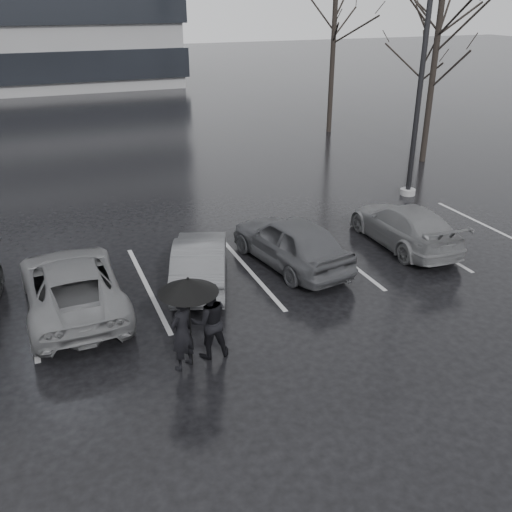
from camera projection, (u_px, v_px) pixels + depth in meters
The scene contains 13 objects.
ground at pixel (263, 316), 13.38m from camera, with size 160.00×160.00×0.00m, color black.
car_main at pixel (291, 241), 15.68m from camera, with size 1.67×4.14×1.41m, color black.
car_west_a at pixel (200, 261), 14.71m from camera, with size 1.31×3.77×1.24m, color #2F2F32.
car_west_b at pixel (72, 285), 13.43m from camera, with size 2.15×4.67×1.30m, color #48484B.
car_east at pixel (404, 225), 17.00m from camera, with size 1.72×4.24×1.23m, color #48484B.
pedestrian_left at pixel (182, 332), 11.23m from camera, with size 0.60×0.39×1.64m, color black.
pedestrian_right at pixel (209, 321), 11.62m from camera, with size 0.81×0.63×1.66m, color black.
umbrella at pixel (188, 286), 10.90m from camera, with size 1.18×1.18×2.00m.
lamp_post at pixel (422, 66), 19.58m from camera, with size 0.56×0.56×10.18m.
stall_stripes at pixel (199, 278), 15.22m from camera, with size 19.72×5.00×0.00m.
tree_east at pixel (434, 69), 24.21m from camera, with size 0.26×0.26×8.00m, color black.
tree_ne at pixel (422, 68), 28.64m from camera, with size 0.26×0.26×7.00m, color black.
tree_north at pixel (333, 50), 29.67m from camera, with size 0.26×0.26×8.50m, color black.
Camera 1 is at (-4.47, -10.67, 6.88)m, focal length 40.00 mm.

